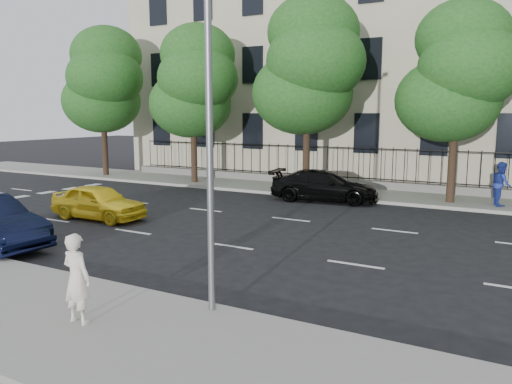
# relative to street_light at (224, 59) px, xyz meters

# --- Properties ---
(ground) EXTENTS (120.00, 120.00, 0.00)m
(ground) POSITION_rel_street_light_xyz_m (-2.50, 1.77, -5.15)
(ground) COLOR black
(ground) RESTS_ON ground
(near_sidewalk) EXTENTS (60.00, 4.00, 0.15)m
(near_sidewalk) POSITION_rel_street_light_xyz_m (-2.50, -2.23, -5.07)
(near_sidewalk) COLOR gray
(near_sidewalk) RESTS_ON ground
(far_sidewalk) EXTENTS (60.00, 4.00, 0.15)m
(far_sidewalk) POSITION_rel_street_light_xyz_m (-2.50, 15.77, -5.07)
(far_sidewalk) COLOR gray
(far_sidewalk) RESTS_ON ground
(lane_markings) EXTENTS (49.60, 4.62, 0.01)m
(lane_markings) POSITION_rel_street_light_xyz_m (-2.50, 6.52, -5.14)
(lane_markings) COLOR silver
(lane_markings) RESTS_ON ground
(crosswalk) EXTENTS (0.50, 12.10, 0.01)m
(crosswalk) POSITION_rel_street_light_xyz_m (-16.50, 6.37, -5.14)
(crosswalk) COLOR silver
(crosswalk) RESTS_ON ground
(masonry_building) EXTENTS (34.60, 12.11, 18.50)m
(masonry_building) POSITION_rel_street_light_xyz_m (-2.50, 24.72, 3.87)
(masonry_building) COLOR beige
(masonry_building) RESTS_ON ground
(iron_fence) EXTENTS (30.00, 0.50, 2.20)m
(iron_fence) POSITION_rel_street_light_xyz_m (-2.50, 17.47, -4.50)
(iron_fence) COLOR slate
(iron_fence) RESTS_ON far_sidewalk
(street_light) EXTENTS (0.25, 3.32, 8.05)m
(street_light) POSITION_rel_street_light_xyz_m (0.00, 0.00, 0.00)
(street_light) COLOR slate
(street_light) RESTS_ON near_sidewalk
(tree_a) EXTENTS (5.71, 5.31, 9.39)m
(tree_a) POSITION_rel_street_light_xyz_m (-18.46, 15.13, 0.98)
(tree_a) COLOR #382619
(tree_a) RESTS_ON far_sidewalk
(tree_b) EXTENTS (5.53, 5.12, 8.97)m
(tree_b) POSITION_rel_street_light_xyz_m (-11.46, 15.13, 0.69)
(tree_b) COLOR #382619
(tree_b) RESTS_ON far_sidewalk
(tree_c) EXTENTS (5.89, 5.50, 9.80)m
(tree_c) POSITION_rel_street_light_xyz_m (-4.46, 15.13, 1.26)
(tree_c) COLOR #382619
(tree_c) RESTS_ON far_sidewalk
(tree_d) EXTENTS (5.34, 4.94, 8.84)m
(tree_d) POSITION_rel_street_light_xyz_m (2.54, 15.13, 0.69)
(tree_d) COLOR #382619
(tree_d) RESTS_ON far_sidewalk
(yellow_taxi) EXTENTS (3.97, 1.62, 1.35)m
(yellow_taxi) POSITION_rel_street_light_xyz_m (-9.14, 5.27, -4.47)
(yellow_taxi) COLOR yellow
(yellow_taxi) RESTS_ON ground
(black_sedan) EXTENTS (5.24, 2.67, 1.46)m
(black_sedan) POSITION_rel_street_light_xyz_m (-2.85, 13.27, -4.42)
(black_sedan) COLOR black
(black_sedan) RESTS_ON ground
(woman_near) EXTENTS (0.64, 0.43, 1.74)m
(woman_near) POSITION_rel_street_light_xyz_m (-1.88, -2.27, -4.13)
(woman_near) COLOR white
(woman_near) RESTS_ON near_sidewalk
(pedestrian_far) EXTENTS (0.97, 1.10, 1.90)m
(pedestrian_far) POSITION_rel_street_light_xyz_m (4.51, 15.02, -4.05)
(pedestrian_far) COLOR navy
(pedestrian_far) RESTS_ON far_sidewalk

